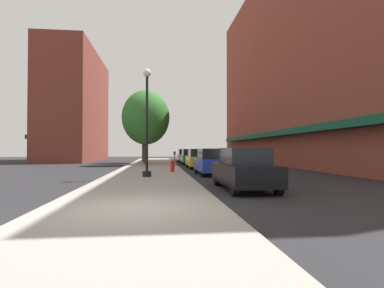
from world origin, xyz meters
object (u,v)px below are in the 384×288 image
Objects in this scene: fire_hydrant at (172,166)px; parking_meter_near at (174,157)px; lamppost at (147,120)px; car_silver at (185,156)px; car_blue at (212,162)px; parking_meter_far at (175,157)px; car_black at (244,169)px; tree_near at (146,117)px; car_yellow at (198,159)px; car_green at (190,157)px; tree_mid at (144,120)px.

parking_meter_near is at bearing 86.02° from fire_hydrant.
fire_hydrant is (1.55, 3.51, -2.68)m from lamppost.
car_silver is (1.95, 11.41, -0.14)m from parking_meter_near.
lamppost is at bearing -150.81° from car_blue.
parking_meter_far is (2.05, 9.53, -2.25)m from lamppost.
fire_hydrant is at bearing 105.29° from car_black.
lamppost is 5.19m from car_blue.
tree_near reaches higher than car_blue.
car_yellow is 1.00× the size of car_green.
car_silver is (0.00, 19.82, 0.00)m from car_blue.
car_black is at bearing -82.90° from parking_meter_near.
lamppost is at bearing -87.42° from tree_near.
car_green is (5.13, -4.27, -4.34)m from tree_mid.
lamppost is 4.68m from fire_hydrant.
parking_meter_near is 11.58m from car_silver.
lamppost is at bearing -112.30° from car_yellow.
lamppost is 4.50× the size of parking_meter_far.
car_silver is at bearing 81.19° from parking_meter_far.
parking_meter_far is 6.68m from car_green.
fire_hydrant is 0.18× the size of car_green.
fire_hydrant is at bearing 66.19° from lamppost.
tree_near is (-2.72, 4.23, 3.97)m from parking_meter_near.
parking_meter_far is 0.30× the size of car_black.
car_green and car_silver have the same top height.
car_black is at bearing -90.55° from car_blue.
car_black is (4.00, -4.98, -2.39)m from lamppost.
tree_near is (-0.67, 14.92, 1.71)m from lamppost.
lamppost is at bearing -104.78° from car_green.
parking_meter_near is at bearing 102.51° from car_blue.
tree_mid is 1.72× the size of car_blue.
car_yellow is at bearing -43.24° from parking_meter_near.
tree_mid is at bearing 95.06° from tree_near.
lamppost is 10.00m from parking_meter_far.
lamppost is 0.77× the size of tree_near.
lamppost reaches higher than car_silver.
car_green is (1.95, 6.39, -0.14)m from parking_meter_far.
car_black is at bearing -73.89° from fire_hydrant.
tree_mid is (-3.18, 10.65, 4.20)m from parking_meter_far.
tree_mid reaches higher than lamppost.
tree_near reaches higher than car_green.
tree_near is 1.77× the size of car_yellow.
tree_mid is at bearing 116.37° from car_yellow.
tree_near is at bearing 102.39° from car_black.
car_yellow reaches higher than parking_meter_near.
car_black reaches higher than parking_meter_far.
parking_meter_far is at bearing -73.36° from tree_mid.
parking_meter_near is 10.86m from tree_mid.
car_silver is at bearing 56.99° from tree_near.
parking_meter_near is (2.05, 10.69, -2.25)m from lamppost.
tree_near is 5.29m from tree_mid.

